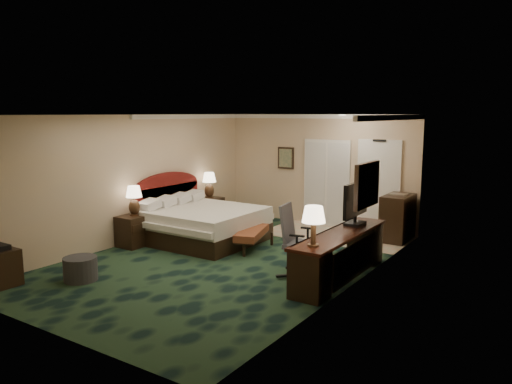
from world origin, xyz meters
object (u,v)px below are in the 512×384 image
Objects in this scene: nightstand_near at (133,231)px; lamp_near at (134,201)px; minibar at (398,218)px; bed at (203,225)px; tv at (356,204)px; desk at (340,255)px; ottoman at (80,269)px; nightstand_far at (209,211)px; bed_bench at (252,239)px; lamp_far at (209,185)px; desk_chair at (302,242)px.

nightstand_near is 1.04× the size of lamp_near.
lamp_near is at bearing -142.14° from minibar.
bed is at bearing 48.62° from lamp_near.
nightstand_near is 0.64× the size of minibar.
desk is at bearing -87.92° from tv.
lamp_near is 1.13× the size of ottoman.
desk is 1.02m from tv.
ottoman is at bearing -91.14° from bed.
desk is at bearing 6.13° from nightstand_near.
bed_bench is at bearing -31.82° from nightstand_far.
nightstand_far reaches higher than ottoman.
desk is at bearing -24.64° from nightstand_far.
lamp_near is 5.60m from minibar.
nightstand_near is 2.61m from lamp_far.
lamp_far is 0.65× the size of tv.
lamp_near is at bearing -166.49° from tv.
tv is at bearing 14.17° from lamp_near.
nightstand_far is (-0.94, 1.38, -0.03)m from bed.
lamp_far is (-0.02, 2.48, 0.02)m from lamp_near.
desk_chair is at bearing 1.79° from lamp_near.
lamp_near reaches higher than bed.
minibar is at bearing 28.00° from bed_bench.
ottoman is (0.88, -4.48, -0.13)m from nightstand_far.
nightstand_far is 1.20× the size of ottoman.
nightstand_near is at bearing -89.76° from lamp_far.
tv is at bearing -17.10° from nightstand_far.
desk_chair is (3.85, 0.12, -0.33)m from lamp_near.
minibar is (4.42, 0.94, -0.47)m from lamp_far.
nightstand_far is 0.53× the size of desk_chair.
tv is (4.38, 1.15, 0.84)m from nightstand_near.
desk is at bearing -89.98° from minibar.
bed is at bearing 162.84° from bed_bench.
nightstand_near is 1.17× the size of ottoman.
tv is 0.98× the size of minibar.
bed reaches higher than nightstand_far.
nightstand_near is at bearing -99.78° from lamp_near.
bed_bench is at bearing 27.51° from nightstand_near.
nightstand_far is at bearing 89.85° from nightstand_near.
bed is at bearing 169.52° from desk.
bed is at bearing 49.57° from nightstand_near.
tv is 2.41m from minibar.
desk_chair is (3.86, 0.17, 0.29)m from nightstand_near.
tv reaches higher than desk_chair.
desk_chair reaches higher than bed_bench.
nightstand_far is at bearing 162.24° from tv.
minibar is (4.41, 0.97, 0.17)m from nightstand_far.
nightstand_near reaches higher than bed_bench.
desk is 3.00m from minibar.
desk_chair is at bearing -18.03° from bed.
tv is 1.24m from desk_chair.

